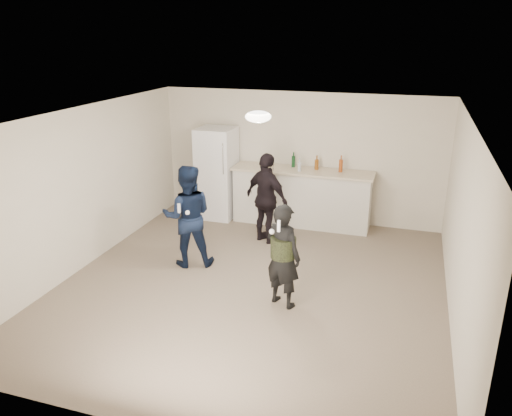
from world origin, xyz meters
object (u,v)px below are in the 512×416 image
(shaker, at_px, (267,162))
(woman, at_px, (283,256))
(fridge, at_px, (217,173))
(counter, at_px, (301,198))
(spectator, at_px, (267,199))
(man, at_px, (188,216))

(shaker, relative_size, woman, 0.12)
(fridge, bearing_deg, counter, 2.35)
(shaker, height_order, spectator, spectator)
(man, bearing_deg, spectator, -148.80)
(woman, xyz_separation_m, spectator, (-0.82, 2.03, 0.07))
(fridge, relative_size, spectator, 1.12)
(spectator, bearing_deg, shaker, -45.25)
(fridge, bearing_deg, man, -80.09)
(fridge, distance_m, woman, 3.67)
(man, relative_size, spectator, 1.02)
(shaker, distance_m, man, 2.41)
(woman, relative_size, spectator, 0.91)
(shaker, relative_size, spectator, 0.11)
(shaker, bearing_deg, fridge, -174.41)
(spectator, bearing_deg, fridge, -7.27)
(shaker, distance_m, spectator, 1.15)
(counter, distance_m, man, 2.65)
(woman, height_order, spectator, spectator)
(counter, relative_size, fridge, 1.44)
(woman, distance_m, spectator, 2.19)
(man, height_order, spectator, man)
(man, xyz_separation_m, spectator, (0.92, 1.26, -0.02))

